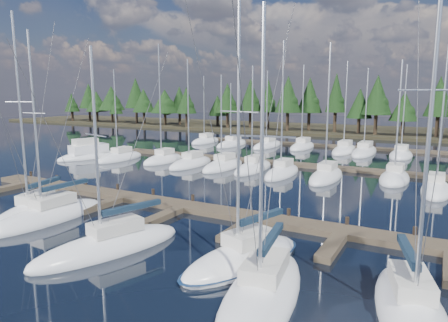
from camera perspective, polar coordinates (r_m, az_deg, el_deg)
The scene contains 13 objects.
ground at distance 41.41m, azimuth 3.94°, elevation -2.73°, with size 260.00×260.00×0.00m, color black.
far_shore at distance 98.56m, azimuth 18.92°, elevation 4.08°, with size 220.00×30.00×0.60m, color #2A2617.
main_dock at distance 30.71m, azimuth -6.17°, elevation -6.73°, with size 44.00×6.13×0.90m.
back_docks at distance 59.43m, azimuth 11.96°, elevation 1.03°, with size 50.00×21.80×0.40m.
front_sailboat_1 at distance 32.28m, azimuth -25.60°, elevation -6.65°, with size 4.53×8.67×15.00m.
front_sailboat_2 at distance 30.93m, azimuth -23.76°, elevation -7.23°, with size 3.01×9.26×13.68m.
front_sailboat_3 at distance 23.98m, azimuth -16.01°, elevation -11.61°, with size 5.23×9.49×12.03m.
front_sailboat_4 at distance 21.54m, azimuth 2.80°, elevation -13.68°, with size 5.35×8.81×14.41m.
front_sailboat_5 at distance 18.23m, azimuth 5.51°, elevation -18.31°, with size 4.41×9.66×12.97m.
front_sailboat_6 at distance 18.42m, azimuth 25.18°, elevation -18.77°, with size 4.59×8.75×16.20m.
back_sailboat_rows at distance 54.79m, azimuth 10.54°, elevation 0.43°, with size 44.29×32.58×15.76m.
motor_yacht_left at distance 58.47m, azimuth -18.75°, elevation 0.88°, with size 5.41×9.50×4.51m.
tree_line at distance 88.81m, azimuth 17.23°, elevation 8.21°, with size 183.14×11.31×12.82m.
Camera 1 is at (17.05, -6.70, 8.77)m, focal length 32.00 mm.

